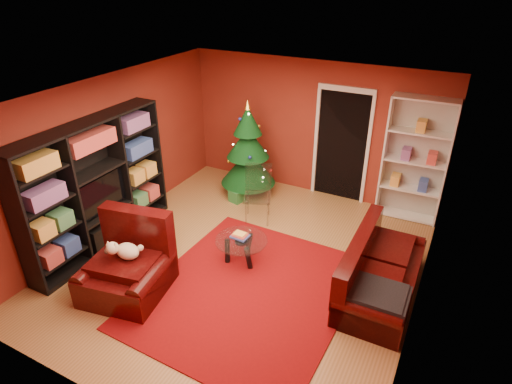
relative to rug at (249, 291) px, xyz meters
The scene contains 17 objects.
floor 0.67m from the rug, 124.07° to the left, with size 5.00×5.50×0.05m, color olive.
ceiling 2.70m from the rug, 124.07° to the left, with size 5.00×5.50×0.05m, color silver.
wall_back 3.59m from the rug, 96.46° to the left, with size 5.00×0.05×2.60m, color maroon.
wall_left 3.23m from the rug, 169.11° to the left, with size 0.05×5.50×2.60m, color maroon.
wall_right 2.57m from the rug, 14.57° to the left, with size 0.05×5.50×2.60m, color maroon.
doorway 3.46m from the rug, 86.13° to the left, with size 1.06×0.60×2.16m, color black, non-canonical shape.
rug is the anchor object (origin of this frame).
media_unit 2.85m from the rug, behind, with size 0.42×2.72×2.09m, color black, non-canonical shape.
christmas_tree 3.12m from the rug, 118.31° to the left, with size 1.08×1.08×1.92m, color #083311, non-canonical shape.
gift_box_green 2.63m from the rug, 123.15° to the left, with size 0.24×0.24×0.24m, color #267637.
gift_box_red 3.28m from the rug, 122.26° to the left, with size 0.22×0.22×0.22m, color maroon.
white_bookshelf 3.67m from the rug, 63.31° to the left, with size 1.05×0.38×2.27m, color white, non-canonical shape.
armchair 1.74m from the rug, 152.89° to the right, with size 1.15×1.15×0.90m, color black, non-canonical shape.
dog 1.76m from the rug, 154.07° to the right, with size 0.40×0.30×0.29m, color beige, non-canonical shape.
sofa 1.89m from the rug, 27.23° to the left, with size 1.96×0.88×0.84m, color black, non-canonical shape.
coffee_table 0.74m from the rug, 126.89° to the left, with size 0.80×0.80×0.50m, color gray, non-canonical shape.
acrylic_chair 2.00m from the rug, 113.45° to the left, with size 0.47×0.51×0.91m, color #66605B, non-canonical shape.
Camera 1 is at (2.61, -4.65, 4.09)m, focal length 30.00 mm.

